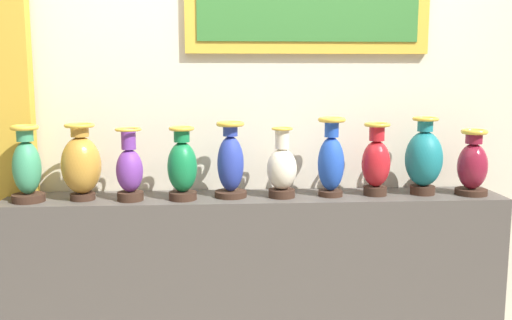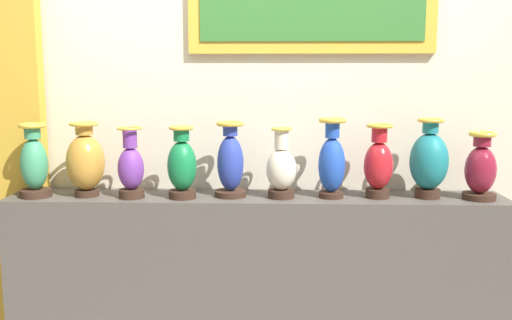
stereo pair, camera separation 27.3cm
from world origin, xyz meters
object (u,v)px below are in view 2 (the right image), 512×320
at_px(vase_ochre, 86,161).
at_px(vase_emerald, 182,166).
at_px(vase_ivory, 281,169).
at_px(vase_crimson, 378,164).
at_px(vase_burgundy, 481,169).
at_px(vase_jade, 34,164).
at_px(vase_cobalt, 230,162).
at_px(vase_sapphire, 332,161).
at_px(vase_teal, 429,161).
at_px(vase_violet, 131,167).

xyz_separation_m(vase_ochre, vase_emerald, (0.48, -0.03, -0.01)).
height_order(vase_ivory, vase_crimson, vase_crimson).
bearing_deg(vase_emerald, vase_burgundy, 0.82).
xyz_separation_m(vase_ivory, vase_crimson, (0.47, 0.02, 0.02)).
bearing_deg(vase_jade, vase_cobalt, 2.61).
height_order(vase_jade, vase_sapphire, vase_sapphire).
relative_size(vase_sapphire, vase_teal, 1.01).
bearing_deg(vase_sapphire, vase_burgundy, -1.25).
bearing_deg(vase_crimson, vase_burgundy, -2.42).
bearing_deg(vase_ivory, vase_jade, -179.00).
xyz_separation_m(vase_violet, vase_cobalt, (0.48, 0.05, 0.02)).
relative_size(vase_ivory, vase_burgundy, 1.05).
bearing_deg(vase_cobalt, vase_teal, 0.05).
distance_m(vase_ochre, vase_violet, 0.23).
xyz_separation_m(vase_violet, vase_crimson, (1.20, 0.04, 0.02)).
height_order(vase_jade, vase_violet, vase_jade).
distance_m(vase_jade, vase_violet, 0.48).
xyz_separation_m(vase_crimson, vase_burgundy, (0.48, -0.02, -0.02)).
xyz_separation_m(vase_cobalt, vase_sapphire, (0.49, -0.01, 0.01)).
distance_m(vase_violet, vase_teal, 1.44).
distance_m(vase_jade, vase_crimson, 1.67).
distance_m(vase_violet, vase_burgundy, 1.68).
relative_size(vase_emerald, vase_sapphire, 0.90).
height_order(vase_violet, vase_sapphire, vase_sapphire).
relative_size(vase_teal, vase_burgundy, 1.18).
distance_m(vase_ochre, vase_emerald, 0.48).
height_order(vase_teal, vase_burgundy, vase_teal).
bearing_deg(vase_violet, vase_crimson, 2.07).
xyz_separation_m(vase_jade, vase_cobalt, (0.95, 0.04, 0.01)).
distance_m(vase_emerald, vase_cobalt, 0.24).
bearing_deg(vase_ochre, vase_sapphire, 0.34).
bearing_deg(vase_sapphire, vase_ochre, -179.66).
distance_m(vase_ochre, vase_crimson, 1.43).
height_order(vase_cobalt, vase_burgundy, vase_cobalt).
relative_size(vase_emerald, vase_crimson, 0.98).
bearing_deg(vase_cobalt, vase_ivory, -5.17).
relative_size(vase_violet, vase_burgundy, 1.06).
distance_m(vase_jade, vase_teal, 1.92).
bearing_deg(vase_violet, vase_teal, 1.98).
bearing_deg(vase_ochre, vase_emerald, -3.43).
bearing_deg(vase_ivory, vase_emerald, -177.14).
height_order(vase_cobalt, vase_crimson, vase_cobalt).
bearing_deg(vase_crimson, vase_teal, 1.53).
bearing_deg(vase_emerald, vase_violet, -179.45).
relative_size(vase_violet, vase_sapphire, 0.89).
bearing_deg(vase_cobalt, vase_ochre, -178.56).
xyz_separation_m(vase_jade, vase_burgundy, (2.15, 0.02, -0.02)).
bearing_deg(vase_ochre, vase_crimson, 0.49).
distance_m(vase_ivory, vase_burgundy, 0.95).
height_order(vase_ochre, vase_emerald, vase_ochre).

